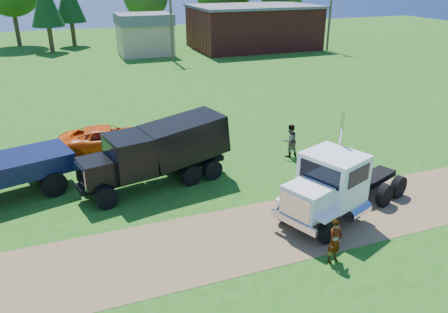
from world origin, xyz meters
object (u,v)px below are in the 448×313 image
object	(u,v)px
black_dump_truck	(160,150)
spectator_a	(335,241)
white_semi_tractor	(334,186)
orange_pickup	(108,139)

from	to	relation	value
black_dump_truck	spectator_a	bearing A→B (deg)	-75.10
white_semi_tractor	spectator_a	xyz separation A→B (m)	(-1.56, -2.50, -0.60)
black_dump_truck	orange_pickup	distance (m)	5.34
black_dump_truck	orange_pickup	world-z (taller)	black_dump_truck
orange_pickup	spectator_a	distance (m)	14.14
black_dump_truck	orange_pickup	xyz separation A→B (m)	(-1.81, 4.93, -0.96)
black_dump_truck	spectator_a	distance (m)	8.95
spectator_a	white_semi_tractor	bearing A→B (deg)	42.39
black_dump_truck	white_semi_tractor	bearing A→B (deg)	-56.20
orange_pickup	spectator_a	bearing A→B (deg)	-152.30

